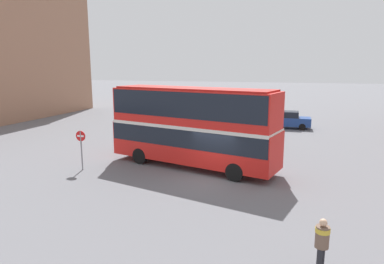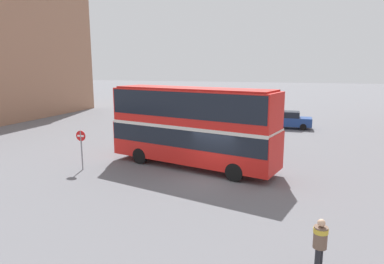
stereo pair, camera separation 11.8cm
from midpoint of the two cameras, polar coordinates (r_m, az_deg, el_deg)
The scene contains 6 objects.
ground_plane at distance 19.07m, azimuth 3.09°, elevation -7.84°, with size 240.00×240.00×0.00m, color slate.
double_decker_bus at distance 20.68m, azimuth -0.16°, elevation 1.60°, with size 10.89×5.01×4.87m.
pedestrian_foreground at distance 11.24m, azimuth 20.55°, elevation -16.54°, with size 0.55×0.55×1.74m.
parked_car_kerb_near at distance 30.04m, azimuth -2.70°, elevation 0.56°, with size 4.28×2.35×1.45m.
parked_car_kerb_far at distance 35.66m, azimuth 15.63°, elevation 1.98°, with size 4.30×1.92×1.70m.
no_entry_sign at distance 21.32m, azimuth -18.15°, elevation -1.87°, with size 0.63×0.08×2.39m.
Camera 1 is at (4.33, -17.54, 6.11)m, focal length 32.00 mm.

